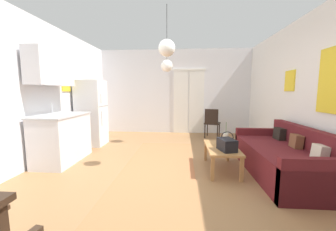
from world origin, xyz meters
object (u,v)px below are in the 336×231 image
at_px(pendant_lamp_near, 167,48).
at_px(bamboo_vase, 226,138).
at_px(refrigerator, 92,113).
at_px(pendant_lamp_far, 167,66).
at_px(couch, 285,159).
at_px(handbag, 227,144).
at_px(accent_chair, 212,122).
at_px(coffee_table, 222,150).

bearing_deg(pendant_lamp_near, bamboo_vase, 21.06).
bearing_deg(refrigerator, pendant_lamp_far, 3.29).
height_order(couch, pendant_lamp_near, pendant_lamp_near).
distance_m(bamboo_vase, handbag, 0.50).
height_order(handbag, accent_chair, accent_chair).
height_order(bamboo_vase, pendant_lamp_near, pendant_lamp_near).
bearing_deg(handbag, bamboo_vase, 79.87).
bearing_deg(bamboo_vase, pendant_lamp_near, -158.94).
relative_size(coffee_table, refrigerator, 0.60).
height_order(couch, accent_chair, accent_chair).
height_order(bamboo_vase, pendant_lamp_far, pendant_lamp_far).
xyz_separation_m(handbag, accent_chair, (0.14, 2.60, -0.03)).
bearing_deg(couch, coffee_table, 171.50).
xyz_separation_m(handbag, pendant_lamp_far, (-1.11, 1.76, 1.47)).
height_order(refrigerator, accent_chair, refrigerator).
relative_size(couch, pendant_lamp_near, 2.44).
xyz_separation_m(coffee_table, refrigerator, (-2.98, 1.43, 0.46)).
bearing_deg(coffee_table, pendant_lamp_far, 124.92).
xyz_separation_m(accent_chair, pendant_lamp_near, (-1.12, -2.51, 1.56)).
bearing_deg(refrigerator, handbag, -28.69).
height_order(pendant_lamp_near, pendant_lamp_far, same).
relative_size(accent_chair, pendant_lamp_far, 0.99).
bearing_deg(couch, pendant_lamp_far, 140.71).
relative_size(bamboo_vase, pendant_lamp_far, 0.45).
bearing_deg(refrigerator, accent_chair, 16.77).
bearing_deg(accent_chair, handbag, 105.57).
xyz_separation_m(couch, accent_chair, (-0.80, 2.53, 0.21)).
bearing_deg(pendant_lamp_far, accent_chair, 33.90).
distance_m(pendant_lamp_near, pendant_lamp_far, 1.68).
xyz_separation_m(refrigerator, pendant_lamp_near, (2.04, -1.56, 1.23)).
bearing_deg(bamboo_vase, handbag, -100.13).
distance_m(bamboo_vase, refrigerator, 3.32).
height_order(couch, bamboo_vase, bamboo_vase).
bearing_deg(accent_chair, bamboo_vase, 107.23).
relative_size(refrigerator, pendant_lamp_near, 2.05).
bearing_deg(pendant_lamp_far, handbag, -57.76).
height_order(couch, pendant_lamp_far, pendant_lamp_far).
xyz_separation_m(couch, pendant_lamp_far, (-2.06, 1.68, 1.71)).
bearing_deg(pendant_lamp_near, refrigerator, 142.52).
bearing_deg(refrigerator, coffee_table, -25.61).
xyz_separation_m(refrigerator, pendant_lamp_far, (1.90, 0.11, 1.16)).
relative_size(bamboo_vase, handbag, 1.08).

